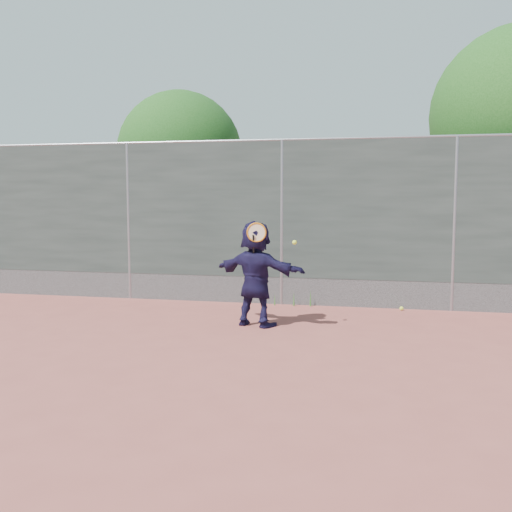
# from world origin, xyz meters

# --- Properties ---
(ground) EXTENTS (80.00, 80.00, 0.00)m
(ground) POSITION_xyz_m (0.00, 0.00, 0.00)
(ground) COLOR #9E4C42
(ground) RESTS_ON ground
(player) EXTENTS (1.57, 0.91, 1.62)m
(player) POSITION_xyz_m (-0.09, 1.65, 0.81)
(player) COLOR #181336
(player) RESTS_ON ground
(ball_ground) EXTENTS (0.07, 0.07, 0.07)m
(ball_ground) POSITION_xyz_m (2.15, 3.35, 0.03)
(ball_ground) COLOR #DCF736
(ball_ground) RESTS_ON ground
(fence) EXTENTS (20.00, 0.06, 3.03)m
(fence) POSITION_xyz_m (-0.00, 3.50, 1.58)
(fence) COLOR #38423D
(fence) RESTS_ON ground
(swing_action) EXTENTS (0.74, 0.17, 0.51)m
(swing_action) POSITION_xyz_m (0.02, 1.46, 1.42)
(swing_action) COLOR #C86F12
(swing_action) RESTS_ON ground
(tree_left) EXTENTS (3.15, 3.00, 4.53)m
(tree_left) POSITION_xyz_m (-2.85, 6.55, 2.94)
(tree_left) COLOR #382314
(tree_left) RESTS_ON ground
(weed_clump) EXTENTS (0.68, 0.07, 0.30)m
(weed_clump) POSITION_xyz_m (0.29, 3.38, 0.13)
(weed_clump) COLOR #387226
(weed_clump) RESTS_ON ground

